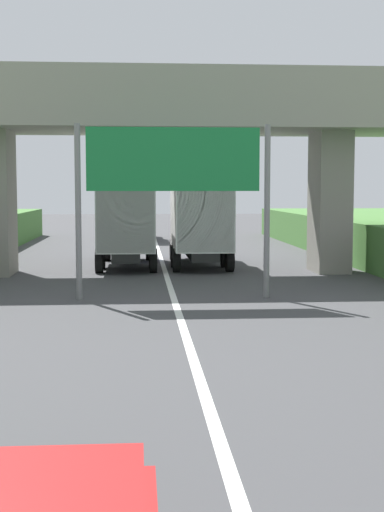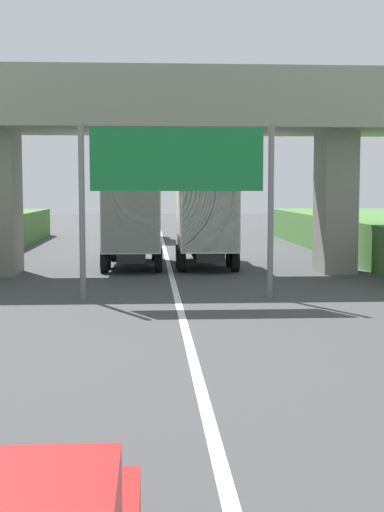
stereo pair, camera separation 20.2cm
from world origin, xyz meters
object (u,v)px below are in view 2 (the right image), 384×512
truck_blue (204,221)px  truck_silver (138,210)px  truck_black (133,222)px  overhead_highway_sign (177,170)px

truck_blue → truck_silver: 17.41m
truck_black → truck_silver: bearing=90.2°
overhead_highway_sign → truck_silver: bearing=93.5°
truck_silver → truck_black: bearing=-89.8°
overhead_highway_sign → truck_silver: overhead_highway_sign is taller
overhead_highway_sign → truck_blue: bearing=80.7°
overhead_highway_sign → truck_silver: (-1.60, 26.38, -1.94)m
overhead_highway_sign → truck_black: bearing=99.6°
overhead_highway_sign → truck_black: overhead_highway_sign is taller
truck_silver → truck_black: 17.21m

